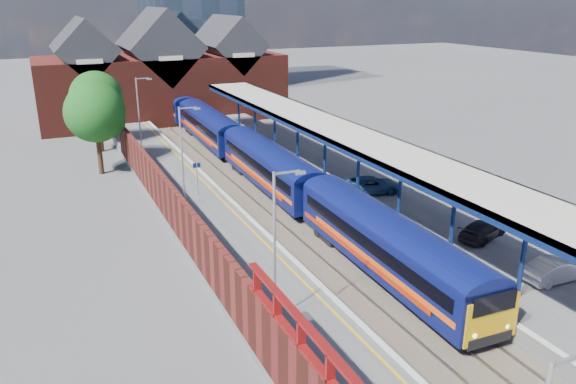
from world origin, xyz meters
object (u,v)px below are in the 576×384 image
Objects in this scene: train at (236,142)px; lamp_post_b at (277,238)px; platform_sign at (197,173)px; parked_car_silver at (556,270)px; lamp_post_c at (184,151)px; parked_car_dark at (483,230)px; parked_car_blue at (372,185)px; lamp_post_d at (140,111)px.

lamp_post_b is (-7.86, -27.89, 2.87)m from train.
platform_sign is 0.67× the size of parked_car_silver.
train is 14.53m from lamp_post_c.
lamp_post_c reaches higher than train.
lamp_post_b reaches higher than parked_car_silver.
parked_car_blue is (-1.53, 9.95, 0.06)m from parked_car_dark.
parked_car_dark is (0.38, 5.72, -0.05)m from parked_car_silver.
platform_sign is at bearing 86.37° from parked_car_blue.
platform_sign is 20.03m from parked_car_dark.
parked_car_silver is at bearing -9.69° from lamp_post_b.
parked_car_dark is at bearing -47.54° from platform_sign.
lamp_post_b and lamp_post_d have the same top height.
parked_car_blue is at bearing -21.87° from platform_sign.
lamp_post_b is at bearing -90.00° from lamp_post_c.
lamp_post_b is 15.08m from parked_car_silver.
lamp_post_c reaches higher than parked_car_blue.
platform_sign is (-6.49, -9.89, 0.57)m from train.
lamp_post_d is (0.00, 32.00, 0.00)m from lamp_post_b.
lamp_post_d reaches higher than train.
lamp_post_b is 1.00× the size of lamp_post_d.
parked_car_dark is (13.50, -14.75, -1.13)m from platform_sign.
lamp_post_d is at bearing 7.31° from parked_car_dark.
lamp_post_d is at bearing 23.40° from parked_car_silver.
lamp_post_c is (0.00, 16.00, 0.00)m from lamp_post_b.
lamp_post_b is at bearing -94.33° from platform_sign.
platform_sign is (1.36, 18.00, -2.30)m from lamp_post_b.
platform_sign is at bearing 33.27° from parked_car_silver.
parked_car_dark is at bearing -153.00° from parked_car_blue.
lamp_post_c is at bearing 29.34° from parked_car_dark.
lamp_post_d is 14.25m from platform_sign.
lamp_post_c is 14.03m from parked_car_blue.
platform_sign is at bearing -84.44° from lamp_post_d.
parked_car_dark is (14.86, 3.25, -3.44)m from lamp_post_b.
lamp_post_b is 1.58× the size of parked_car_blue.
lamp_post_c is 23.72m from parked_car_silver.
parked_car_blue is at bearing -69.56° from train.
lamp_post_d is 1.58× the size of parked_car_blue.
lamp_post_b is 1.00× the size of lamp_post_c.
lamp_post_d is 32.55m from parked_car_dark.
lamp_post_b reaches higher than train.
train is 9.42× the size of lamp_post_c.
lamp_post_c reaches higher than platform_sign.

